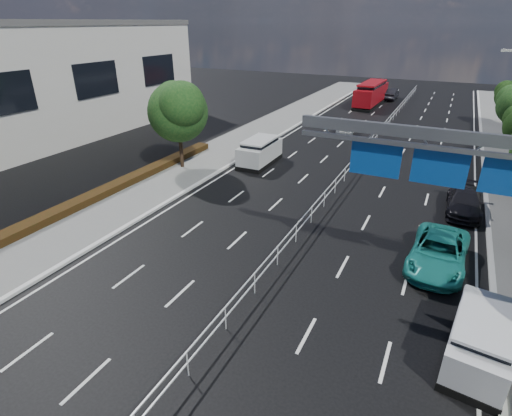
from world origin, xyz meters
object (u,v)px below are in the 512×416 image
at_px(red_bus, 371,93).
at_px(near_car_dark, 391,94).
at_px(white_minivan, 260,152).
at_px(near_car_silver, 346,125).
at_px(overhead_gantry, 462,164).
at_px(silver_minivan, 481,339).
at_px(parked_car_dark, 464,201).
at_px(parked_car_teal, 438,252).

bearing_deg(red_bus, near_car_dark, 75.19).
relative_size(white_minivan, near_car_silver, 1.09).
bearing_deg(overhead_gantry, near_car_dark, 101.46).
xyz_separation_m(overhead_gantry, white_minivan, (-13.83, 11.59, -4.61)).
relative_size(silver_minivan, parked_car_dark, 0.96).
relative_size(red_bus, near_car_silver, 2.37).
height_order(red_bus, near_car_dark, red_bus).
bearing_deg(parked_car_teal, red_bus, 109.07).
relative_size(near_car_silver, near_car_dark, 0.87).
xyz_separation_m(overhead_gantry, parked_car_teal, (-0.06, 1.95, -4.88)).
bearing_deg(near_car_silver, near_car_dark, -99.69).
height_order(red_bus, parked_car_teal, red_bus).
relative_size(white_minivan, parked_car_teal, 0.90).
distance_m(red_bus, near_car_dark, 6.00).
relative_size(near_car_silver, silver_minivan, 0.97).
bearing_deg(parked_car_teal, silver_minivan, -70.51).
bearing_deg(white_minivan, near_car_dark, 82.03).
bearing_deg(white_minivan, silver_minivan, -45.09).
bearing_deg(near_car_silver, red_bus, -94.36).
xyz_separation_m(white_minivan, silver_minivan, (15.39, -15.16, -0.13)).
bearing_deg(white_minivan, parked_car_teal, -35.51).
relative_size(parked_car_teal, parked_car_dark, 1.13).
relative_size(overhead_gantry, parked_car_teal, 1.97).
bearing_deg(parked_car_teal, near_car_dark, 104.98).
bearing_deg(near_car_silver, parked_car_teal, 106.86).
bearing_deg(white_minivan, red_bus, 83.93).
relative_size(near_car_silver, parked_car_dark, 0.93).
bearing_deg(near_car_dark, white_minivan, 82.55).
distance_m(overhead_gantry, parked_car_dark, 10.26).
bearing_deg(parked_car_dark, parked_car_teal, -99.29).
bearing_deg(silver_minivan, parked_car_teal, 113.37).
distance_m(white_minivan, parked_car_dark, 14.99).
xyz_separation_m(near_car_dark, parked_car_teal, (9.27, -44.08, -0.09)).
relative_size(red_bus, parked_car_teal, 1.96).
bearing_deg(near_car_silver, white_minivan, 66.63).
bearing_deg(parked_car_dark, white_minivan, 168.54).
relative_size(silver_minivan, parked_car_teal, 0.85).
xyz_separation_m(overhead_gantry, near_car_silver, (-10.18, 24.36, -4.88)).
height_order(white_minivan, silver_minivan, white_minivan).
height_order(near_car_silver, parked_car_dark, near_car_silver).
bearing_deg(overhead_gantry, near_car_silver, 112.69).
distance_m(red_bus, near_car_silver, 16.00).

